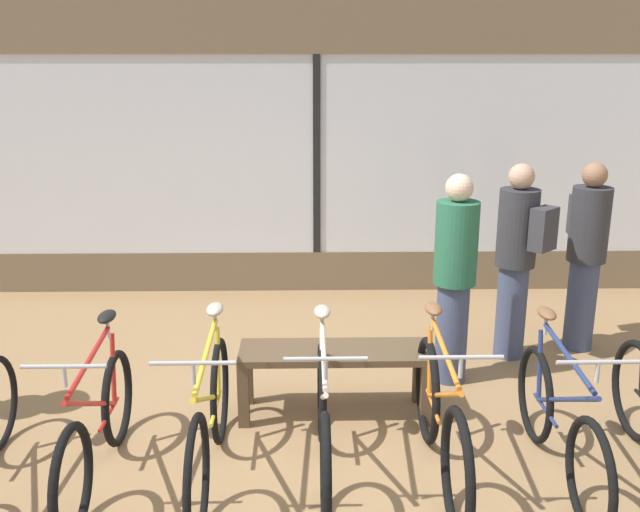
# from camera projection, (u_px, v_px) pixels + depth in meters

# --- Properties ---
(ground_plane) EXTENTS (24.00, 24.00, 0.00)m
(ground_plane) POSITION_uv_depth(u_px,v_px,m) (325.00, 466.00, 4.69)
(ground_plane) COLOR #99754C
(shop_back_wall) EXTENTS (12.00, 0.08, 3.20)m
(shop_back_wall) POSITION_uv_depth(u_px,v_px,m) (317.00, 146.00, 7.72)
(shop_back_wall) COLOR #7A664C
(shop_back_wall) RESTS_ON ground_plane
(bicycle_left) EXTENTS (0.46, 1.65, 1.01)m
(bicycle_left) POSITION_uv_depth(u_px,v_px,m) (97.00, 429.00, 4.43)
(bicycle_left) COLOR black
(bicycle_left) RESTS_ON ground_plane
(bicycle_center_left) EXTENTS (0.46, 1.80, 1.05)m
(bicycle_center_left) POSITION_uv_depth(u_px,v_px,m) (210.00, 423.00, 4.42)
(bicycle_center_left) COLOR black
(bicycle_center_left) RESTS_ON ground_plane
(bicycle_center) EXTENTS (0.46, 1.67, 1.03)m
(bicycle_center) POSITION_uv_depth(u_px,v_px,m) (323.00, 422.00, 4.49)
(bicycle_center) COLOR black
(bicycle_center) RESTS_ON ground_plane
(bicycle_center_right) EXTENTS (0.46, 1.74, 1.05)m
(bicycle_center_right) POSITION_uv_depth(u_px,v_px,m) (440.00, 421.00, 4.46)
(bicycle_center_right) COLOR black
(bicycle_center_right) RESTS_ON ground_plane
(bicycle_right) EXTENTS (0.46, 1.67, 1.02)m
(bicycle_right) POSITION_uv_depth(u_px,v_px,m) (559.00, 424.00, 4.47)
(bicycle_right) COLOR black
(bicycle_right) RESTS_ON ground_plane
(display_bench) EXTENTS (1.40, 0.44, 0.52)m
(display_bench) POSITION_uv_depth(u_px,v_px,m) (334.00, 361.00, 5.26)
(display_bench) COLOR brown
(display_bench) RESTS_ON ground_plane
(customer_near_rack) EXTENTS (0.38, 0.51, 1.71)m
(customer_near_rack) POSITION_uv_depth(u_px,v_px,m) (586.00, 250.00, 6.33)
(customer_near_rack) COLOR #424C6B
(customer_near_rack) RESTS_ON ground_plane
(customer_by_window) EXTENTS (0.54, 0.55, 1.73)m
(customer_by_window) POSITION_uv_depth(u_px,v_px,m) (517.00, 256.00, 6.13)
(customer_by_window) COLOR #424C6B
(customer_by_window) RESTS_ON ground_plane
(customer_mid_floor) EXTENTS (0.48, 0.48, 1.73)m
(customer_mid_floor) POSITION_uv_depth(u_px,v_px,m) (455.00, 275.00, 5.68)
(customer_mid_floor) COLOR #424C6B
(customer_mid_floor) RESTS_ON ground_plane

